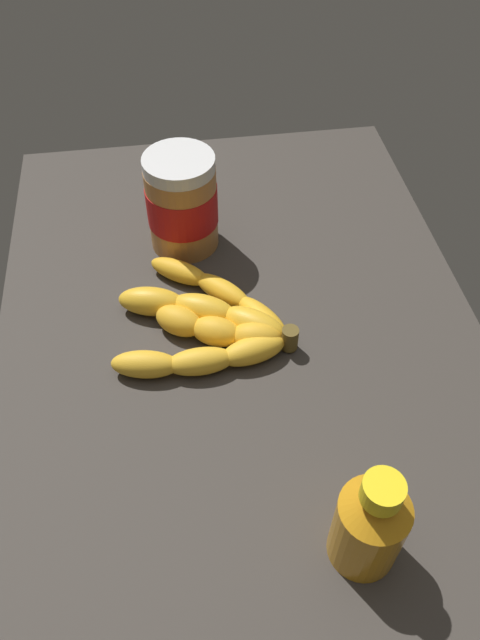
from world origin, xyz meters
The scene contains 4 objects.
ground_plane centered at (0.00, 0.00, -2.38)cm, with size 96.69×58.60×4.75cm, color #38332D.
banana_bunch centered at (-6.76, -3.66, 1.67)cm, with size 20.39×22.03×3.61cm.
peanut_butter_jar centered at (-23.58, -5.20, 6.71)cm, with size 9.40×9.40×13.59cm.
honey_bottle centered at (21.54, 7.22, 5.81)cm, with size 6.32×6.32×13.00cm.
Camera 1 is at (41.24, -7.01, 57.18)cm, focal length 34.48 mm.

